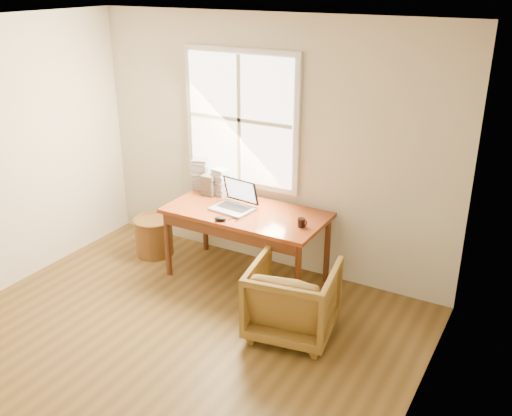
# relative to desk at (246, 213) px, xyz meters

# --- Properties ---
(room_shell) EXTENTS (4.04, 4.54, 2.64)m
(room_shell) POSITION_rel_desk_xyz_m (-0.02, -1.64, 0.59)
(room_shell) COLOR brown
(room_shell) RESTS_ON ground
(desk) EXTENTS (1.60, 0.80, 0.04)m
(desk) POSITION_rel_desk_xyz_m (0.00, 0.00, 0.00)
(desk) COLOR brown
(desk) RESTS_ON room_shell
(armchair) EXTENTS (0.82, 0.84, 0.67)m
(armchair) POSITION_rel_desk_xyz_m (0.84, -0.64, -0.40)
(armchair) COLOR brown
(armchair) RESTS_ON room_shell
(wicker_stool) EXTENTS (0.53, 0.53, 0.42)m
(wicker_stool) POSITION_rel_desk_xyz_m (-1.17, -0.04, -0.52)
(wicker_stool) COLOR brown
(wicker_stool) RESTS_ON room_shell
(laptop) EXTENTS (0.45, 0.46, 0.30)m
(laptop) POSITION_rel_desk_xyz_m (-0.13, -0.05, 0.17)
(laptop) COLOR #A6A7AD
(laptop) RESTS_ON desk
(mouse) EXTENTS (0.14, 0.11, 0.04)m
(mouse) POSITION_rel_desk_xyz_m (-0.09, -0.33, 0.04)
(mouse) COLOR black
(mouse) RESTS_ON desk
(coffee_mug) EXTENTS (0.08, 0.08, 0.08)m
(coffee_mug) POSITION_rel_desk_xyz_m (0.64, -0.07, 0.06)
(coffee_mug) COLOR black
(coffee_mug) RESTS_ON desk
(cd_stack_a) EXTENTS (0.17, 0.15, 0.29)m
(cd_stack_a) POSITION_rel_desk_xyz_m (-0.46, 0.25, 0.17)
(cd_stack_a) COLOR #B4B8C0
(cd_stack_a) RESTS_ON desk
(cd_stack_b) EXTENTS (0.14, 0.13, 0.22)m
(cd_stack_b) POSITION_rel_desk_xyz_m (-0.57, 0.19, 0.13)
(cd_stack_b) COLOR #2A2A30
(cd_stack_b) RESTS_ON desk
(cd_stack_c) EXTENTS (0.19, 0.18, 0.34)m
(cd_stack_c) POSITION_rel_desk_xyz_m (-0.75, 0.29, 0.19)
(cd_stack_c) COLOR #ADAAB9
(cd_stack_c) RESTS_ON desk
(cd_stack_d) EXTENTS (0.15, 0.14, 0.17)m
(cd_stack_d) POSITION_rel_desk_xyz_m (-0.48, 0.32, 0.11)
(cd_stack_d) COLOR silver
(cd_stack_d) RESTS_ON desk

